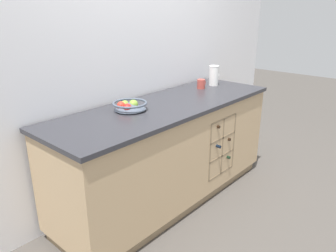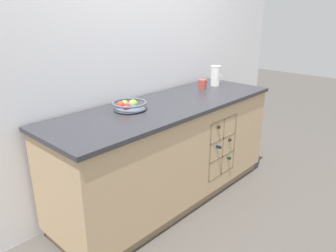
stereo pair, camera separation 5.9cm
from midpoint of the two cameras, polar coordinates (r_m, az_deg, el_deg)
The scene contains 6 objects.
ground_plane at distance 3.22m, azimuth 0.54°, elevation -12.29°, with size 14.00×14.00×0.00m, color #4C4742.
back_wall at distance 3.05m, azimuth -5.26°, elevation 11.55°, with size 4.63×0.06×2.55m, color white.
kitchen_island at distance 2.99m, azimuth 0.64°, elevation -4.59°, with size 2.27×0.75×0.93m.
fruit_bowl at distance 2.65m, azimuth -6.17°, elevation 3.67°, with size 0.28×0.28×0.08m.
white_pitcher at distance 3.53m, azimuth 8.76°, elevation 8.73°, with size 0.16×0.10×0.21m.
ceramic_mug at distance 3.38m, azimuth 6.54°, elevation 7.27°, with size 0.12×0.08×0.09m.
Camera 2 is at (-1.99, -1.85, 1.72)m, focal length 35.00 mm.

